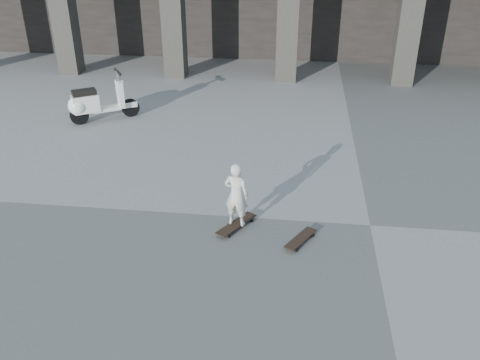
# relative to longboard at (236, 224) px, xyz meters

# --- Properties ---
(ground) EXTENTS (90.00, 90.00, 0.00)m
(ground) POSITION_rel_longboard_xyz_m (2.24, 0.35, -0.07)
(ground) COLOR #52524F
(ground) RESTS_ON ground
(longboard) EXTENTS (0.62, 0.84, 0.09)m
(longboard) POSITION_rel_longboard_xyz_m (0.00, 0.00, 0.00)
(longboard) COLOR black
(longboard) RESTS_ON ground
(skateboard_spare) EXTENTS (0.52, 0.73, 0.09)m
(skateboard_spare) POSITION_rel_longboard_xyz_m (1.07, -0.30, -0.00)
(skateboard_spare) COLOR black
(skateboard_spare) RESTS_ON ground
(child) EXTENTS (0.45, 0.34, 1.11)m
(child) POSITION_rel_longboard_xyz_m (-0.00, 0.00, 0.57)
(child) COLOR beige
(child) RESTS_ON longboard
(scooter) EXTENTS (1.56, 1.13, 1.24)m
(scooter) POSITION_rel_longboard_xyz_m (-4.23, 4.50, 0.42)
(scooter) COLOR black
(scooter) RESTS_ON ground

